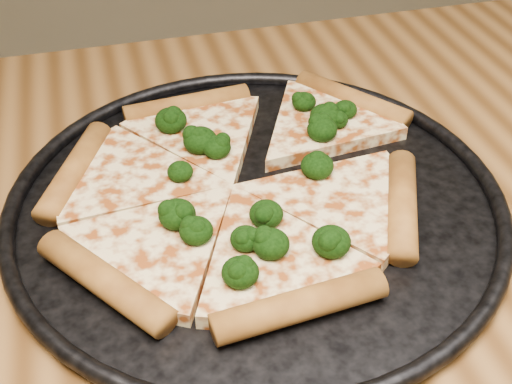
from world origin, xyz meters
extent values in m
cube|color=brown|center=(0.00, 0.00, 0.73)|extent=(1.20, 0.90, 0.04)
cylinder|color=black|center=(-0.01, 0.12, 0.75)|extent=(0.40, 0.40, 0.01)
torus|color=black|center=(-0.01, 0.12, 0.76)|extent=(0.41, 0.41, 0.01)
cylinder|color=#AC6E2B|center=(0.12, 0.23, 0.77)|extent=(0.09, 0.12, 0.02)
cylinder|color=#AC6E2B|center=(-0.04, 0.26, 0.77)|extent=(0.13, 0.04, 0.02)
cylinder|color=#AC6E2B|center=(-0.15, 0.18, 0.77)|extent=(0.07, 0.12, 0.02)
cylinder|color=#AC6E2B|center=(-0.14, 0.05, 0.77)|extent=(0.09, 0.12, 0.02)
cylinder|color=#AC6E2B|center=(-0.01, -0.01, 0.77)|extent=(0.13, 0.04, 0.02)
cylinder|color=#AC6E2B|center=(0.10, 0.07, 0.77)|extent=(0.07, 0.12, 0.02)
ellipsoid|color=black|center=(-0.01, 0.07, 0.78)|extent=(0.03, 0.03, 0.02)
ellipsoid|color=black|center=(-0.04, 0.19, 0.78)|extent=(0.03, 0.03, 0.02)
ellipsoid|color=black|center=(0.09, 0.19, 0.77)|extent=(0.02, 0.02, 0.02)
ellipsoid|color=black|center=(-0.04, 0.05, 0.78)|extent=(0.02, 0.02, 0.02)
ellipsoid|color=black|center=(0.07, 0.17, 0.78)|extent=(0.03, 0.03, 0.02)
ellipsoid|color=black|center=(0.02, 0.03, 0.78)|extent=(0.03, 0.03, 0.02)
ellipsoid|color=black|center=(-0.08, 0.09, 0.78)|extent=(0.03, 0.03, 0.02)
ellipsoid|color=black|center=(-0.05, 0.02, 0.78)|extent=(0.03, 0.03, 0.02)
ellipsoid|color=black|center=(-0.06, 0.22, 0.78)|extent=(0.03, 0.03, 0.02)
ellipsoid|color=black|center=(-0.02, 0.04, 0.78)|extent=(0.03, 0.03, 0.02)
ellipsoid|color=black|center=(0.07, 0.23, 0.78)|extent=(0.02, 0.02, 0.02)
ellipsoid|color=black|center=(-0.03, 0.17, 0.78)|extent=(0.03, 0.03, 0.02)
ellipsoid|color=black|center=(-0.07, 0.07, 0.78)|extent=(0.03, 0.03, 0.02)
ellipsoid|color=black|center=(-0.07, 0.15, 0.77)|extent=(0.02, 0.02, 0.02)
ellipsoid|color=black|center=(0.08, 0.19, 0.78)|extent=(0.03, 0.03, 0.02)
ellipsoid|color=black|center=(0.10, 0.20, 0.78)|extent=(0.02, 0.02, 0.02)
ellipsoid|color=black|center=(0.04, 0.12, 0.78)|extent=(0.03, 0.03, 0.02)
camera|label=1|loc=(-0.12, -0.30, 1.11)|focal=46.53mm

